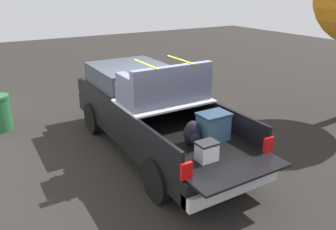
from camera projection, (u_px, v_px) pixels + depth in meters
ground_plane at (155, 150)px, 7.93m from camera, size 40.00×40.00×0.00m
pickup_truck at (148, 108)px, 7.87m from camera, size 6.05×2.06×2.23m
trash_can at (0, 113)px, 8.87m from camera, size 0.60×0.60×0.98m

